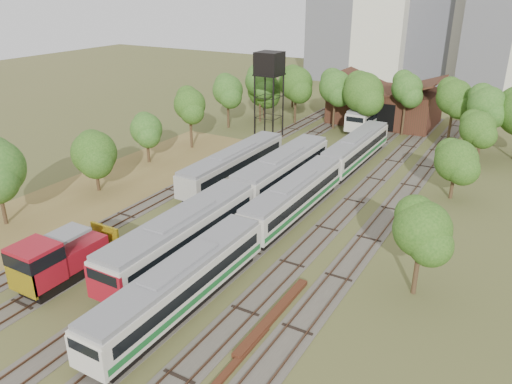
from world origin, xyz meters
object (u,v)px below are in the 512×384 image
Objects in this scene: railcar_green_set at (294,197)px; water_tower at (269,66)px; railcar_red_set at (240,199)px; shunter_locomotive at (56,261)px.

railcar_green_set is 28.46m from water_tower.
shunter_locomotive is at bearing -110.35° from railcar_red_set.
railcar_green_set is (4.00, 3.50, -0.27)m from railcar_red_set.
water_tower reaches higher than railcar_red_set.
railcar_red_set is 29.50m from water_tower.
shunter_locomotive is 0.66× the size of water_tower.
railcar_red_set is at bearing -66.76° from water_tower.
railcar_red_set is 0.66× the size of railcar_green_set.
railcar_green_set is at bearing 63.06° from shunter_locomotive.
shunter_locomotive is (-6.00, -16.18, -0.22)m from railcar_red_set.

